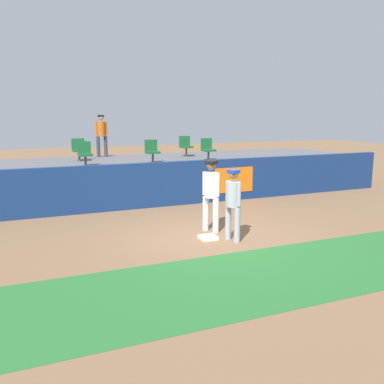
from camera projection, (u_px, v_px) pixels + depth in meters
The scene contains 13 objects.
ground_plane at pixel (217, 236), 10.52m from camera, with size 60.00×60.00×0.00m, color brown.
grass_foreground_strip at pixel (279, 273), 8.09m from camera, with size 18.00×2.80×0.01m, color #26662B.
first_base at pixel (208, 237), 10.29m from camera, with size 0.40×0.40×0.08m, color white.
player_fielder_home at pixel (211, 191), 10.77m from camera, with size 0.47×0.59×1.85m.
player_runner_visitor at pixel (233, 200), 9.96m from camera, with size 0.40×0.47×1.73m.
field_wall at pixel (165, 184), 13.86m from camera, with size 18.00×0.26×1.46m.
bleacher_platform at pixel (143, 177), 16.19m from camera, with size 18.00×4.80×1.27m, color #59595E.
seat_back_left at pixel (79, 148), 15.72m from camera, with size 0.48×0.44×0.84m.
seat_front_right at pixel (208, 148), 15.83m from camera, with size 0.44×0.44×0.84m.
seat_front_left at pixel (85, 153), 14.07m from camera, with size 0.45×0.44×0.84m.
seat_front_center at pixel (152, 150), 14.98m from camera, with size 0.46×0.44×0.84m.
seat_back_right at pixel (186, 145), 17.40m from camera, with size 0.47×0.44×0.84m.
spectator_hooded at pixel (101, 133), 17.16m from camera, with size 0.48×0.33×1.71m.
Camera 1 is at (-4.56, -9.07, 3.03)m, focal length 39.33 mm.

